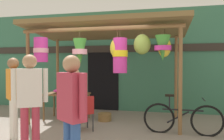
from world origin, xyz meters
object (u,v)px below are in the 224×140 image
folding_chair (84,110)px  passerby_at_right (30,96)px  display_table (67,96)px  vendor_in_orange (74,99)px  flower_heap_on_table (67,91)px  wicker_basket_by_table (105,117)px  customer_foreground (13,91)px  shopper_by_bananas (72,108)px  parked_bicycle (182,119)px

folding_chair → passerby_at_right: bearing=-104.4°
display_table → vendor_in_orange: (0.97, -1.78, 0.21)m
passerby_at_right → flower_heap_on_table: bearing=100.8°
wicker_basket_by_table → customer_foreground: size_ratio=0.22×
customer_foreground → shopper_by_bananas: (1.91, -1.38, -0.02)m
customer_foreground → shopper_by_bananas: size_ratio=1.01×
flower_heap_on_table → customer_foreground: bearing=-101.9°
flower_heap_on_table → wicker_basket_by_table: 1.32m
folding_chair → customer_foreground: bearing=-147.1°
display_table → wicker_basket_by_table: (1.09, 0.12, -0.57)m
vendor_in_orange → customer_foreground: customer_foreground is taller
display_table → folding_chair: (0.88, -0.97, -0.17)m
folding_chair → vendor_in_orange: 0.90m
flower_heap_on_table → folding_chair: flower_heap_on_table is taller
folding_chair → parked_bicycle: bearing=7.7°
wicker_basket_by_table → folding_chair: bearing=-100.9°
flower_heap_on_table → vendor_in_orange: (0.98, -1.81, 0.06)m
display_table → customer_foreground: customer_foreground is taller
parked_bicycle → customer_foreground: 3.74m
vendor_in_orange → flower_heap_on_table: bearing=118.3°
wicker_basket_by_table → vendor_in_orange: vendor_in_orange is taller
folding_chair → wicker_basket_by_table: (0.21, 1.09, -0.40)m
customer_foreground → passerby_at_right: 1.14m
parked_bicycle → shopper_by_bananas: bearing=-122.4°
parked_bicycle → passerby_at_right: passerby_at_right is taller
passerby_at_right → parked_bicycle: bearing=35.3°
flower_heap_on_table → vendor_in_orange: vendor_in_orange is taller
wicker_basket_by_table → shopper_by_bananas: bearing=-82.7°
wicker_basket_by_table → vendor_in_orange: bearing=-93.8°
customer_foreground → vendor_in_orange: bearing=0.9°
parked_bicycle → customer_foreground: bearing=-162.2°
folding_chair → wicker_basket_by_table: folding_chair is taller
shopper_by_bananas → folding_chair: bearing=106.1°
folding_chair → passerby_at_right: (-0.40, -1.56, 0.53)m
folding_chair → vendor_in_orange: size_ratio=0.55×
folding_chair → passerby_at_right: 1.70m
flower_heap_on_table → vendor_in_orange: bearing=-61.7°
folding_chair → wicker_basket_by_table: bearing=79.1°
display_table → parked_bicycle: (3.11, -0.67, -0.32)m
flower_heap_on_table → shopper_by_bananas: size_ratio=0.47×
wicker_basket_by_table → passerby_at_right: bearing=-103.0°
display_table → flower_heap_on_table: size_ratio=1.52×
flower_heap_on_table → folding_chair: 1.38m
display_table → customer_foreground: (-0.39, -1.80, 0.35)m
folding_chair → parked_bicycle: parked_bicycle is taller
flower_heap_on_table → passerby_at_right: bearing=-79.2°
wicker_basket_by_table → customer_foreground: 2.59m
folding_chair → shopper_by_bananas: 2.35m
folding_chair → vendor_in_orange: bearing=-83.9°
vendor_in_orange → customer_foreground: size_ratio=0.88×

